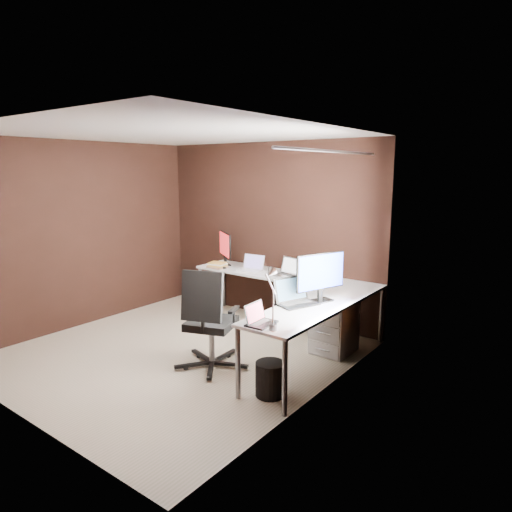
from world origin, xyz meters
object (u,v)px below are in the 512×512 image
Objects in this scene: monitor_left at (225,247)px; laptop_black_small at (259,319)px; wastebasket at (270,379)px; drawer_pedestal at (334,327)px; book_stack at (217,265)px; desk_lamp at (271,290)px; laptop_black_big at (295,298)px; laptop_silver at (288,272)px; laptop_white at (252,267)px; office_chair at (210,339)px; monitor_right at (321,274)px.

laptop_black_small is (1.97, -1.82, -0.23)m from monitor_left.
laptop_black_small is at bearing -117.07° from wastebasket.
drawer_pedestal is 2.29× the size of book_stack.
desk_lamp reaches higher than drawer_pedestal.
laptop_black_big is 0.90m from wastebasket.
laptop_black_small is at bearing -152.99° from laptop_black_big.
drawer_pedestal is at bearing 76.96° from desk_lamp.
monitor_left is 2.19m from laptop_black_big.
wastebasket is (0.89, -1.67, -0.62)m from laptop_silver.
wastebasket is at bearing -30.20° from laptop_black_small.
monitor_left is 0.99× the size of laptop_black_big.
laptop_white is 2.34m from desk_lamp.
laptop_black_big reaches higher than drawer_pedestal.
office_chair is 0.90m from wastebasket.
laptop_white is at bearing 91.32° from office_chair.
monitor_right is at bearing -12.28° from laptop_black_big.
monitor_right reaches higher than laptop_black_big.
laptop_silver is at bearing 56.59° from laptop_black_big.
monitor_left is 2.08m from office_chair.
monitor_right is 1.37m from office_chair.
wastebasket is (-0.08, 0.10, -0.90)m from desk_lamp.
drawer_pedestal is at bearing 34.84° from office_chair.
monitor_right is 0.55× the size of office_chair.
monitor_left is at bearing 105.86° from office_chair.
laptop_black_small is at bearing -39.65° from book_stack.
laptop_silver reaches higher than wastebasket.
monitor_right is 1.24× the size of laptop_black_big.
laptop_white is 0.71× the size of laptop_black_big.
monitor_right is 1.24m from wastebasket.
laptop_silver reaches higher than book_stack.
book_stack is (-1.95, 0.15, 0.47)m from drawer_pedestal.
drawer_pedestal is 1.34m from wastebasket.
laptop_silver is 0.75× the size of desk_lamp.
monitor_right is 1.84× the size of wastebasket.
book_stack is (0.05, -0.23, -0.23)m from monitor_left.
office_chair is (0.59, -1.51, -0.45)m from laptop_white.
drawer_pedestal is at bearing 11.07° from laptop_black_big.
book_stack is at bearing 108.88° from office_chair.
office_chair is 3.38× the size of wastebasket.
laptop_black_small is (-0.08, -0.99, -0.25)m from monitor_right.
monitor_left is 1.85× the size of book_stack.
desk_lamp is at bearing -37.74° from book_stack.
wastebasket is (0.88, -0.12, -0.16)m from office_chair.
monitor_right is 1.03m from laptop_black_small.
laptop_white reaches higher than laptop_black_small.
monitor_left is at bearing 165.32° from laptop_white.
book_stack is at bearing -157.88° from laptop_silver.
monitor_left reaches higher than laptop_black_big.
desk_lamp is at bearing -143.20° from laptop_black_big.
laptop_silver is 1.99m from wastebasket.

